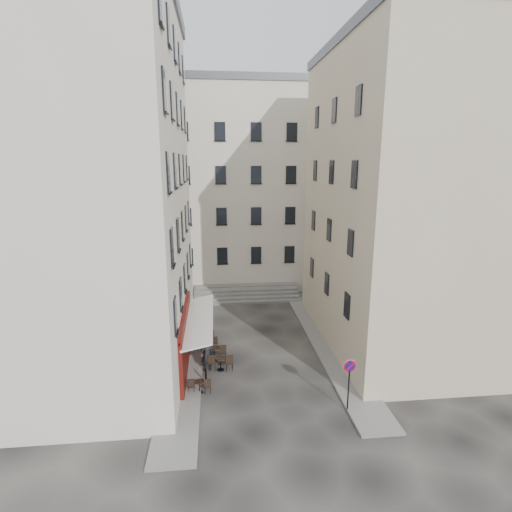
{
  "coord_description": "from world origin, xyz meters",
  "views": [
    {
      "loc": [
        -2.56,
        -20.32,
        11.69
      ],
      "look_at": [
        -0.05,
        4.0,
        5.82
      ],
      "focal_mm": 28.0,
      "sensor_mm": 36.0,
      "label": 1
    }
  ],
  "objects": [
    {
      "name": "ground",
      "position": [
        0.0,
        0.0,
        0.0
      ],
      "size": [
        90.0,
        90.0,
        0.0
      ],
      "primitive_type": "plane",
      "color": "black",
      "rests_on": "ground"
    },
    {
      "name": "sidewalk_left",
      "position": [
        -4.5,
        4.0,
        0.06
      ],
      "size": [
        2.0,
        22.0,
        0.12
      ],
      "primitive_type": "cube",
      "color": "slate",
      "rests_on": "ground"
    },
    {
      "name": "sidewalk_right",
      "position": [
        4.5,
        3.0,
        0.06
      ],
      "size": [
        2.0,
        18.0,
        0.12
      ],
      "primitive_type": "cube",
      "color": "slate",
      "rests_on": "ground"
    },
    {
      "name": "building_left",
      "position": [
        -10.5,
        3.0,
        10.31
      ],
      "size": [
        12.2,
        16.2,
        20.6
      ],
      "color": "beige",
      "rests_on": "ground"
    },
    {
      "name": "building_right",
      "position": [
        10.5,
        3.5,
        9.31
      ],
      "size": [
        12.2,
        14.2,
        18.6
      ],
      "color": "#BCA88C",
      "rests_on": "ground"
    },
    {
      "name": "building_back",
      "position": [
        -1.0,
        19.0,
        9.31
      ],
      "size": [
        18.2,
        10.2,
        18.6
      ],
      "color": "beige",
      "rests_on": "ground"
    },
    {
      "name": "cafe_storefront",
      "position": [
        -4.32,
        1.0,
        1.88
      ],
      "size": [
        1.74,
        7.3,
        3.5
      ],
      "color": "#470D0A",
      "rests_on": "ground"
    },
    {
      "name": "stone_steps",
      "position": [
        0.0,
        12.57,
        0.4
      ],
      "size": [
        9.0,
        3.15,
        0.8
      ],
      "color": "slate",
      "rests_on": "ground"
    },
    {
      "name": "bollard_near",
      "position": [
        -3.25,
        -1.0,
        0.53
      ],
      "size": [
        0.12,
        0.12,
        0.98
      ],
      "color": "black",
      "rests_on": "ground"
    },
    {
      "name": "bollard_mid",
      "position": [
        -3.25,
        2.5,
        0.53
      ],
      "size": [
        0.12,
        0.12,
        0.98
      ],
      "color": "black",
      "rests_on": "ground"
    },
    {
      "name": "bollard_far",
      "position": [
        -3.25,
        6.0,
        0.53
      ],
      "size": [
        0.12,
        0.12,
        0.98
      ],
      "color": "black",
      "rests_on": "ground"
    },
    {
      "name": "no_parking_sign",
      "position": [
        3.52,
        -4.01,
        1.89
      ],
      "size": [
        0.61,
        0.11,
        2.67
      ],
      "rotation": [
        0.0,
        0.0,
        0.04
      ],
      "color": "black",
      "rests_on": "ground"
    },
    {
      "name": "bistro_table_a",
      "position": [
        -3.56,
        -1.73,
        0.43
      ],
      "size": [
        1.18,
        0.55,
        0.83
      ],
      "color": "black",
      "rests_on": "ground"
    },
    {
      "name": "bistro_table_b",
      "position": [
        -2.44,
        0.43,
        0.51
      ],
      "size": [
        1.41,
        0.66,
        0.99
      ],
      "color": "black",
      "rests_on": "ground"
    },
    {
      "name": "bistro_table_c",
      "position": [
        -2.79,
        1.7,
        0.51
      ],
      "size": [
        1.43,
        0.67,
        1.0
      ],
      "color": "black",
      "rests_on": "ground"
    },
    {
      "name": "bistro_table_d",
      "position": [
        -3.2,
        3.19,
        0.45
      ],
      "size": [
        1.24,
        0.58,
        0.87
      ],
      "color": "black",
      "rests_on": "ground"
    },
    {
      "name": "bistro_table_e",
      "position": [
        -3.46,
        4.16,
        0.47
      ],
      "size": [
        1.3,
        0.61,
        0.91
      ],
      "color": "black",
      "rests_on": "ground"
    },
    {
      "name": "pedestrian",
      "position": [
        -3.2,
        0.49,
        0.98
      ],
      "size": [
        0.84,
        0.7,
        1.96
      ],
      "primitive_type": "imported",
      "rotation": [
        0.0,
        0.0,
        3.52
      ],
      "color": "black",
      "rests_on": "ground"
    }
  ]
}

